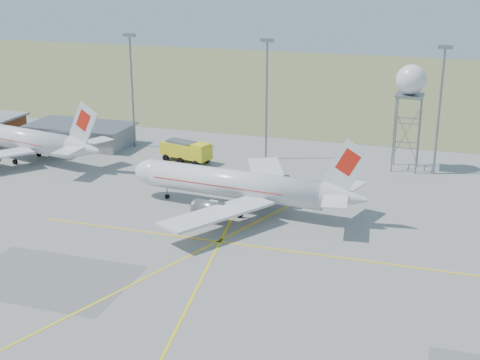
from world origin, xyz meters
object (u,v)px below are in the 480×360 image
(airliner_main, at_px, (238,185))
(airliner_far, at_px, (20,139))
(baggage_tug, at_px, (18,147))
(fire_truck, at_px, (187,152))
(radar_tower, at_px, (409,112))

(airliner_main, xyz_separation_m, airliner_far, (-43.13, 11.49, -0.01))
(airliner_main, relative_size, baggage_tug, 15.29)
(airliner_far, bearing_deg, baggage_tug, -37.73)
(airliner_far, height_order, fire_truck, airliner_far)
(airliner_main, relative_size, airliner_far, 1.01)
(fire_truck, bearing_deg, radar_tower, 28.76)
(radar_tower, relative_size, fire_truck, 1.79)
(baggage_tug, bearing_deg, radar_tower, 24.81)
(airliner_far, relative_size, radar_tower, 1.97)
(fire_truck, bearing_deg, baggage_tug, -158.30)
(airliner_main, height_order, fire_truck, airliner_main)
(airliner_main, distance_m, fire_truck, 24.22)
(fire_truck, distance_m, baggage_tug, 32.01)
(airliner_far, height_order, radar_tower, radar_tower)
(baggage_tug, bearing_deg, fire_truck, 21.06)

